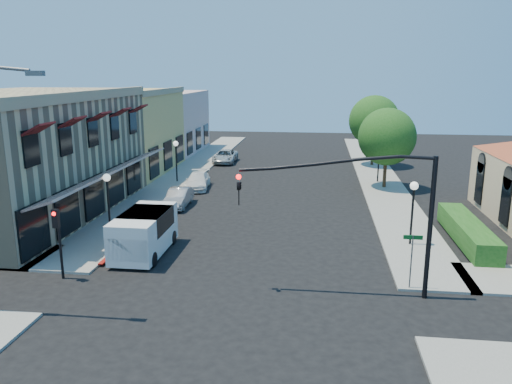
# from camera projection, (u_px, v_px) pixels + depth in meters

# --- Properties ---
(ground) EXTENTS (120.00, 120.00, 0.00)m
(ground) POSITION_uv_depth(u_px,v_px,m) (230.00, 303.00, 20.39)
(ground) COLOR black
(ground) RESTS_ON ground
(sidewalk_left) EXTENTS (3.50, 50.00, 0.12)m
(sidewalk_left) POSITION_uv_depth(u_px,v_px,m) (189.00, 171.00, 47.49)
(sidewalk_left) COLOR gray
(sidewalk_left) RESTS_ON ground
(sidewalk_right) EXTENTS (3.50, 50.00, 0.12)m
(sidewalk_right) POSITION_uv_depth(u_px,v_px,m) (377.00, 175.00, 45.35)
(sidewalk_right) COLOR gray
(sidewalk_right) RESTS_ON ground
(curb_red_strip) EXTENTS (0.25, 10.00, 0.06)m
(curb_red_strip) POSITION_uv_depth(u_px,v_px,m) (137.00, 235.00, 28.95)
(curb_red_strip) COLOR maroon
(curb_red_strip) RESTS_ON ground
(corner_brick_building) EXTENTS (11.77, 18.20, 8.10)m
(corner_brick_building) POSITION_uv_depth(u_px,v_px,m) (22.00, 155.00, 31.95)
(corner_brick_building) COLOR tan
(corner_brick_building) RESTS_ON ground
(yellow_stucco_building) EXTENTS (10.00, 12.00, 7.60)m
(yellow_stucco_building) POSITION_uv_depth(u_px,v_px,m) (115.00, 132.00, 46.47)
(yellow_stucco_building) COLOR #E3BE66
(yellow_stucco_building) RESTS_ON ground
(pink_stucco_building) EXTENTS (10.00, 12.00, 7.00)m
(pink_stucco_building) POSITION_uv_depth(u_px,v_px,m) (156.00, 122.00, 58.12)
(pink_stucco_building) COLOR beige
(pink_stucco_building) RESTS_ON ground
(hedge) EXTENTS (1.40, 8.00, 1.10)m
(hedge) POSITION_uv_depth(u_px,v_px,m) (466.00, 242.00, 27.65)
(hedge) COLOR #194D16
(hedge) RESTS_ON ground
(street_tree_a) EXTENTS (4.56, 4.56, 6.48)m
(street_tree_a) POSITION_uv_depth(u_px,v_px,m) (387.00, 137.00, 39.56)
(street_tree_a) COLOR #382216
(street_tree_a) RESTS_ON ground
(street_tree_b) EXTENTS (4.94, 4.94, 7.02)m
(street_tree_b) POSITION_uv_depth(u_px,v_px,m) (374.00, 121.00, 49.12)
(street_tree_b) COLOR #382216
(street_tree_b) RESTS_ON ground
(signal_mast_arm) EXTENTS (8.01, 0.39, 6.00)m
(signal_mast_arm) POSITION_uv_depth(u_px,v_px,m) (377.00, 202.00, 20.16)
(signal_mast_arm) COLOR black
(signal_mast_arm) RESTS_ON ground
(secondary_signal) EXTENTS (0.28, 0.42, 3.32)m
(secondary_signal) POSITION_uv_depth(u_px,v_px,m) (58.00, 231.00, 22.18)
(secondary_signal) COLOR black
(secondary_signal) RESTS_ON ground
(street_name_sign) EXTENTS (0.80, 0.06, 2.50)m
(street_name_sign) POSITION_uv_depth(u_px,v_px,m) (412.00, 253.00, 21.20)
(street_name_sign) COLOR #595B5E
(street_name_sign) RESTS_ON ground
(lamppost_left_near) EXTENTS (0.44, 0.44, 3.57)m
(lamppost_left_near) POSITION_uv_depth(u_px,v_px,m) (107.00, 188.00, 28.50)
(lamppost_left_near) COLOR black
(lamppost_left_near) RESTS_ON ground
(lamppost_left_far) EXTENTS (0.44, 0.44, 3.57)m
(lamppost_left_far) POSITION_uv_depth(u_px,v_px,m) (176.00, 151.00, 42.01)
(lamppost_left_far) COLOR black
(lamppost_left_far) RESTS_ON ground
(lamppost_right_near) EXTENTS (0.44, 0.44, 3.57)m
(lamppost_right_near) POSITION_uv_depth(u_px,v_px,m) (413.00, 197.00, 26.43)
(lamppost_right_near) COLOR black
(lamppost_right_near) RESTS_ON ground
(lamppost_right_far) EXTENTS (0.44, 0.44, 3.57)m
(lamppost_right_far) POSITION_uv_depth(u_px,v_px,m) (379.00, 151.00, 41.87)
(lamppost_right_far) COLOR black
(lamppost_right_far) RESTS_ON ground
(white_van) EXTENTS (2.20, 4.95, 2.19)m
(white_van) POSITION_uv_depth(u_px,v_px,m) (144.00, 231.00, 25.57)
(white_van) COLOR silver
(white_van) RESTS_ON ground
(parked_car_a) EXTENTS (1.45, 3.34, 1.12)m
(parked_car_a) POSITION_uv_depth(u_px,v_px,m) (136.00, 237.00, 26.80)
(parked_car_a) COLOR black
(parked_car_a) RESTS_ON ground
(parked_car_b) EXTENTS (1.47, 3.93, 1.28)m
(parked_car_b) POSITION_uv_depth(u_px,v_px,m) (179.00, 198.00, 34.88)
(parked_car_b) COLOR gray
(parked_car_b) RESTS_ON ground
(parked_car_c) EXTENTS (2.22, 4.50, 1.26)m
(parked_car_c) POSITION_uv_depth(u_px,v_px,m) (198.00, 181.00, 40.29)
(parked_car_c) COLOR silver
(parked_car_c) RESTS_ON ground
(parked_car_d) EXTENTS (2.25, 4.76, 1.31)m
(parked_car_d) POSITION_uv_depth(u_px,v_px,m) (225.00, 156.00, 51.86)
(parked_car_d) COLOR #B3B7B9
(parked_car_d) RESTS_ON ground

